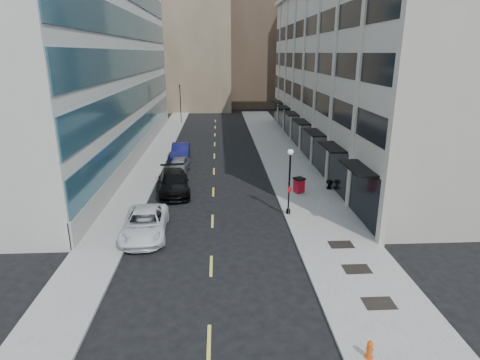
{
  "coord_description": "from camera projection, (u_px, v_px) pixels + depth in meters",
  "views": [
    {
      "loc": [
        0.52,
        -17.12,
        10.9
      ],
      "look_at": [
        1.9,
        8.54,
        2.73
      ],
      "focal_mm": 30.0,
      "sensor_mm": 36.0,
      "label": 1
    }
  ],
  "objects": [
    {
      "name": "car_blue_sedan",
      "position": [
        181.0,
        152.0,
        42.63
      ],
      "size": [
        1.9,
        5.22,
        1.71
      ],
      "primitive_type": "imported",
      "rotation": [
        0.0,
        0.0,
        0.02
      ],
      "color": "#161653",
      "rests_on": "ground"
    },
    {
      "name": "ground",
      "position": [
        211.0,
        287.0,
        19.57
      ],
      "size": [
        160.0,
        160.0,
        0.0
      ],
      "primitive_type": "plane",
      "color": "black",
      "rests_on": "ground"
    },
    {
      "name": "urn_planter",
      "position": [
        329.0,
        183.0,
        33.08
      ],
      "size": [
        0.56,
        0.56,
        0.77
      ],
      "rotation": [
        0.0,
        0.0,
        -0.13
      ],
      "color": "black",
      "rests_on": "sidewalk_right"
    },
    {
      "name": "fire_hydrant",
      "position": [
        370.0,
        349.0,
        14.7
      ],
      "size": [
        0.31,
        0.31,
        0.76
      ],
      "rotation": [
        0.0,
        0.0,
        -0.19
      ],
      "color": "#F15511",
      "rests_on": "sidewalk_right"
    },
    {
      "name": "skyline_tan_far",
      "position": [
        152.0,
        52.0,
        89.74
      ],
      "size": [
        12.0,
        14.0,
        22.0
      ],
      "primitive_type": "cube",
      "color": "#978262",
      "rests_on": "ground"
    },
    {
      "name": "grate_near",
      "position": [
        379.0,
        303.0,
        18.01
      ],
      "size": [
        1.4,
        1.0,
        0.01
      ],
      "primitive_type": "cube",
      "color": "black",
      "rests_on": "sidewalk_right"
    },
    {
      "name": "skyline_brown",
      "position": [
        253.0,
        22.0,
        83.34
      ],
      "size": [
        12.0,
        16.0,
        34.0
      ],
      "primitive_type": "cube",
      "color": "brown",
      "rests_on": "ground"
    },
    {
      "name": "sign_post",
      "position": [
        289.0,
        196.0,
        27.48
      ],
      "size": [
        0.25,
        0.06,
        2.15
      ],
      "rotation": [
        0.0,
        0.0,
        -0.04
      ],
      "color": "slate",
      "rests_on": "sidewalk_right"
    },
    {
      "name": "lamppost",
      "position": [
        290.0,
        176.0,
        27.25
      ],
      "size": [
        0.39,
        0.39,
        4.74
      ],
      "color": "black",
      "rests_on": "sidewalk_right"
    },
    {
      "name": "trash_bin",
      "position": [
        299.0,
        185.0,
        32.13
      ],
      "size": [
        1.0,
        1.0,
        1.23
      ],
      "rotation": [
        0.0,
        0.0,
        0.43
      ],
      "color": "#B50C1D",
      "rests_on": "sidewalk_right"
    },
    {
      "name": "road_centerline",
      "position": [
        214.0,
        181.0,
        35.75
      ],
      "size": [
        0.15,
        68.2,
        0.01
      ],
      "color": "#D8CC4C",
      "rests_on": "ground"
    },
    {
      "name": "building_right",
      "position": [
        369.0,
        71.0,
        43.41
      ],
      "size": [
        15.3,
        46.5,
        18.25
      ],
      "color": "#B9AD9D",
      "rests_on": "ground"
    },
    {
      "name": "car_black_pickup",
      "position": [
        174.0,
        183.0,
        32.47
      ],
      "size": [
        3.2,
        6.25,
        1.74
      ],
      "primitive_type": "imported",
      "rotation": [
        0.0,
        0.0,
        0.13
      ],
      "color": "black",
      "rests_on": "ground"
    },
    {
      "name": "building_left",
      "position": [
        58.0,
        62.0,
        41.42
      ],
      "size": [
        16.14,
        46.0,
        20.0
      ],
      "color": "beige",
      "rests_on": "ground"
    },
    {
      "name": "skyline_tan_near",
      "position": [
        194.0,
        36.0,
        79.83
      ],
      "size": [
        14.0,
        18.0,
        28.0
      ],
      "primitive_type": "cube",
      "color": "#978262",
      "rests_on": "ground"
    },
    {
      "name": "grate_mid",
      "position": [
        357.0,
        269.0,
        20.87
      ],
      "size": [
        1.4,
        1.0,
        0.01
      ],
      "primitive_type": "cube",
      "color": "black",
      "rests_on": "sidewalk_right"
    },
    {
      "name": "grate_far",
      "position": [
        341.0,
        244.0,
        23.53
      ],
      "size": [
        1.4,
        1.0,
        0.01
      ],
      "primitive_type": "cube",
      "color": "black",
      "rests_on": "sidewalk_right"
    },
    {
      "name": "car_white_van",
      "position": [
        145.0,
        224.0,
        24.83
      ],
      "size": [
        2.94,
        5.83,
        1.58
      ],
      "primitive_type": "imported",
      "rotation": [
        0.0,
        0.0,
        0.06
      ],
      "color": "white",
      "rests_on": "ground"
    },
    {
      "name": "sidewalk_right",
      "position": [
        291.0,
        169.0,
        38.97
      ],
      "size": [
        5.0,
        80.0,
        0.15
      ],
      "primitive_type": "cube",
      "color": "gray",
      "rests_on": "ground"
    },
    {
      "name": "traffic_signal",
      "position": [
        180.0,
        87.0,
        63.23
      ],
      "size": [
        0.66,
        0.66,
        6.98
      ],
      "color": "black",
      "rests_on": "ground"
    },
    {
      "name": "skyline_stone",
      "position": [
        305.0,
        57.0,
        80.27
      ],
      "size": [
        10.0,
        14.0,
        20.0
      ],
      "primitive_type": "cube",
      "color": "#B9AD9D",
      "rests_on": "ground"
    },
    {
      "name": "car_silver_sedan",
      "position": [
        179.0,
        166.0,
        37.78
      ],
      "size": [
        2.07,
        4.52,
        1.5
      ],
      "primitive_type": "imported",
      "rotation": [
        0.0,
        0.0,
        -0.07
      ],
      "color": "gray",
      "rests_on": "ground"
    },
    {
      "name": "sidewalk_left",
      "position": [
        146.0,
        172.0,
        38.25
      ],
      "size": [
        3.0,
        80.0,
        0.15
      ],
      "primitive_type": "cube",
      "color": "gray",
      "rests_on": "ground"
    }
  ]
}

